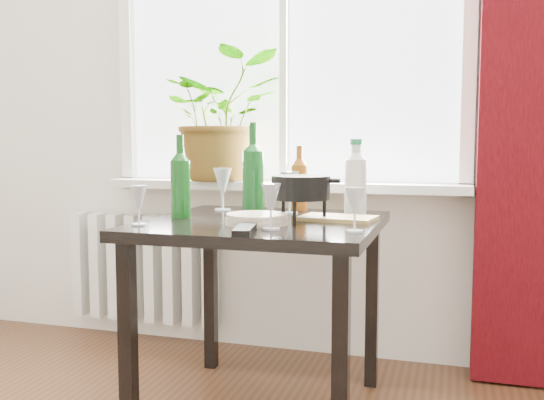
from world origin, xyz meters
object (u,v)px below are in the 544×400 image
(table, at_px, (263,244))
(potted_plant, at_px, (221,117))
(wineglass_back_center, at_px, (290,192))
(wineglass_far_right, at_px, (355,209))
(wineglass_back_left, at_px, (223,189))
(wineglass_front_right, at_px, (271,206))
(wine_bottle_left, at_px, (180,175))
(wine_bottle_right, at_px, (253,167))
(plate_stack, at_px, (257,219))
(cutting_board, at_px, (338,218))
(radiator, at_px, (144,268))
(cleaning_bottle, at_px, (356,176))
(tv_remote, at_px, (245,230))
(fondue_pot, at_px, (301,198))
(wineglass_front_left, at_px, (139,205))
(bottle_amber, at_px, (299,177))

(table, distance_m, potted_plant, 0.87)
(wineglass_back_center, bearing_deg, wineglass_far_right, -52.16)
(wineglass_back_left, bearing_deg, wineglass_front_right, -53.34)
(wine_bottle_left, distance_m, wine_bottle_right, 0.31)
(plate_stack, height_order, cutting_board, plate_stack)
(radiator, xyz_separation_m, cutting_board, (1.12, -0.56, 0.37))
(radiator, bearing_deg, cutting_board, -26.44)
(wine_bottle_right, bearing_deg, radiator, 150.35)
(wineglass_back_left, xyz_separation_m, cutting_board, (0.53, -0.18, -0.09))
(potted_plant, distance_m, wine_bottle_right, 0.53)
(potted_plant, relative_size, cleaning_bottle, 1.98)
(wine_bottle_left, height_order, plate_stack, wine_bottle_left)
(cleaning_bottle, distance_m, cutting_board, 0.26)
(wineglass_far_right, bearing_deg, plate_stack, 165.85)
(wineglass_far_right, distance_m, tv_remote, 0.36)
(wine_bottle_right, bearing_deg, plate_stack, -69.41)
(wine_bottle_right, distance_m, wineglass_back_left, 0.18)
(fondue_pot, bearing_deg, cleaning_bottle, 49.53)
(potted_plant, distance_m, fondue_pot, 0.86)
(wine_bottle_left, bearing_deg, table, 2.14)
(radiator, relative_size, wineglass_back_center, 4.55)
(cutting_board, bearing_deg, wine_bottle_right, 160.41)
(wineglass_back_center, xyz_separation_m, cutting_board, (0.23, -0.15, -0.08))
(wineglass_back_left, bearing_deg, potted_plant, 112.08)
(wine_bottle_left, height_order, wineglass_front_left, wine_bottle_left)
(cutting_board, bearing_deg, potted_plant, 142.30)
(table, xyz_separation_m, potted_plant, (-0.40, 0.59, 0.50))
(cleaning_bottle, xyz_separation_m, fondue_pot, (-0.16, -0.28, -0.07))
(table, distance_m, wine_bottle_left, 0.42)
(wineglass_back_left, relative_size, fondue_pot, 0.75)
(wineglass_front_right, height_order, plate_stack, wineglass_front_right)
(wine_bottle_left, height_order, wineglass_back_left, wine_bottle_left)
(wineglass_front_right, distance_m, fondue_pot, 0.24)
(potted_plant, relative_size, wineglass_front_right, 3.92)
(plate_stack, relative_size, fondue_pot, 0.91)
(wineglass_far_right, xyz_separation_m, plate_stack, (-0.36, 0.09, -0.06))
(cleaning_bottle, bearing_deg, tv_remote, -113.00)
(wineglass_front_left, distance_m, plate_stack, 0.41)
(radiator, relative_size, wineglass_back_left, 4.33)
(potted_plant, bearing_deg, wineglass_far_right, -45.89)
(plate_stack, height_order, tv_remote, plate_stack)
(plate_stack, bearing_deg, tv_remote, -82.40)
(bottle_amber, relative_size, wineglass_far_right, 1.90)
(table, relative_size, wineglass_back_left, 4.60)
(bottle_amber, bearing_deg, table, -98.06)
(wineglass_front_left, relative_size, plate_stack, 0.63)
(table, xyz_separation_m, wine_bottle_right, (-0.11, 0.21, 0.28))
(wineglass_back_left, distance_m, wineglass_front_left, 0.53)
(bottle_amber, height_order, cutting_board, bottle_amber)
(wineglass_far_right, xyz_separation_m, fondue_pot, (-0.23, 0.21, 0.01))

